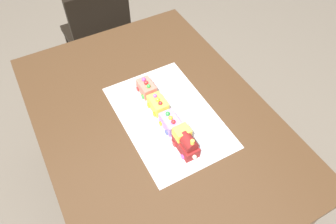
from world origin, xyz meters
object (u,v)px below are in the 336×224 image
Objects in this scene: dining_table at (155,130)px; cake_car_gondola_lavender at (170,122)px; cake_car_hopper_lemon at (158,104)px; cake_car_tanker_coral at (146,88)px; cake_locomotive at (186,142)px; chair at (99,35)px.

cake_car_gondola_lavender reaches higher than dining_table.
cake_car_gondola_lavender is at bearing -158.42° from dining_table.
cake_car_tanker_coral is (0.12, 0.00, 0.00)m from cake_car_hopper_lemon.
cake_car_gondola_lavender is (0.13, -0.00, -0.02)m from cake_locomotive.
dining_table is 0.21m from cake_car_tanker_coral.
cake_car_gondola_lavender is (-0.09, -0.03, 0.14)m from dining_table.
chair is 6.14× the size of cake_locomotive.
chair is 1.29m from cake_locomotive.
cake_car_tanker_coral reaches higher than dining_table.
cake_locomotive is at bearing 86.25° from chair.
chair is 8.60× the size of cake_car_tanker_coral.
dining_table is at bearing 21.58° from cake_car_gondola_lavender.
cake_locomotive reaches higher than dining_table.
cake_car_hopper_lemon is at bearing -0.00° from cake_locomotive.
chair is (1.03, -0.07, -0.16)m from dining_table.
cake_car_tanker_coral is at bearing 85.49° from chair.
cake_car_hopper_lemon and cake_car_tanker_coral have the same top height.
dining_table is 10.00× the size of cake_locomotive.
chair is 0.93m from cake_car_tanker_coral.
cake_locomotive is at bearing -170.94° from dining_table.
cake_car_hopper_lemon is 1.00× the size of cake_car_tanker_coral.
cake_locomotive reaches higher than cake_car_tanker_coral.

